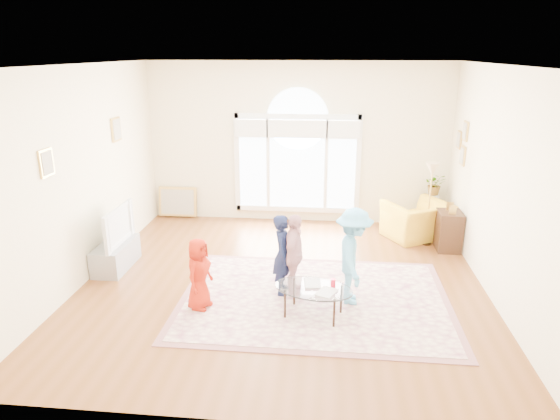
# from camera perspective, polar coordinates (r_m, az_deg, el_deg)

# --- Properties ---
(ground) EXTENTS (6.00, 6.00, 0.00)m
(ground) POSITION_cam_1_polar(r_m,az_deg,el_deg) (7.68, 0.31, -8.35)
(ground) COLOR brown
(ground) RESTS_ON ground
(room_shell) EXTENTS (6.00, 6.00, 6.00)m
(room_shell) POSITION_cam_1_polar(r_m,az_deg,el_deg) (9.88, 1.98, 7.21)
(room_shell) COLOR beige
(room_shell) RESTS_ON ground
(area_rug) EXTENTS (3.60, 2.60, 0.02)m
(area_rug) POSITION_cam_1_polar(r_m,az_deg,el_deg) (7.23, 3.97, -10.07)
(area_rug) COLOR beige
(area_rug) RESTS_ON ground
(rug_border) EXTENTS (3.80, 2.80, 0.01)m
(rug_border) POSITION_cam_1_polar(r_m,az_deg,el_deg) (7.23, 3.96, -10.09)
(rug_border) COLOR #8B5859
(rug_border) RESTS_ON ground
(tv_console) EXTENTS (0.45, 1.00, 0.42)m
(tv_console) POSITION_cam_1_polar(r_m,az_deg,el_deg) (8.54, -18.24, -4.95)
(tv_console) COLOR gray
(tv_console) RESTS_ON ground
(television) EXTENTS (0.17, 1.05, 0.60)m
(television) POSITION_cam_1_polar(r_m,az_deg,el_deg) (8.36, -18.53, -1.72)
(television) COLOR black
(television) RESTS_ON tv_console
(coffee_table) EXTENTS (1.17, 0.90, 0.54)m
(coffee_table) POSITION_cam_1_polar(r_m,az_deg,el_deg) (6.63, 3.87, -9.01)
(coffee_table) COLOR silver
(coffee_table) RESTS_ON ground
(armchair) EXTENTS (1.39, 1.34, 0.70)m
(armchair) POSITION_cam_1_polar(r_m,az_deg,el_deg) (9.66, 15.36, -1.16)
(armchair) COLOR yellow
(armchair) RESTS_ON ground
(side_cabinet) EXTENTS (0.40, 0.50, 0.70)m
(side_cabinet) POSITION_cam_1_polar(r_m,az_deg,el_deg) (9.27, 18.72, -2.27)
(side_cabinet) COLOR black
(side_cabinet) RESTS_ON ground
(floor_lamp) EXTENTS (0.31, 0.31, 1.51)m
(floor_lamp) POSITION_cam_1_polar(r_m,az_deg,el_deg) (9.17, 16.97, 3.77)
(floor_lamp) COLOR black
(floor_lamp) RESTS_ON ground
(plant_pedestal) EXTENTS (0.20, 0.20, 0.70)m
(plant_pedestal) POSITION_cam_1_polar(r_m,az_deg,el_deg) (10.27, 17.03, -0.19)
(plant_pedestal) COLOR white
(plant_pedestal) RESTS_ON ground
(potted_plant) EXTENTS (0.40, 0.35, 0.42)m
(potted_plant) POSITION_cam_1_polar(r_m,az_deg,el_deg) (10.11, 17.31, 2.83)
(potted_plant) COLOR #33722D
(potted_plant) RESTS_ON plant_pedestal
(leaning_picture) EXTENTS (0.80, 0.14, 0.62)m
(leaning_picture) POSITION_cam_1_polar(r_m,az_deg,el_deg) (10.80, -11.48, -0.82)
(leaning_picture) COLOR tan
(leaning_picture) RESTS_ON ground
(child_red) EXTENTS (0.43, 0.55, 1.00)m
(child_red) POSITION_cam_1_polar(r_m,az_deg,el_deg) (6.85, -9.25, -7.20)
(child_red) COLOR #A71D0C
(child_red) RESTS_ON area_rug
(child_navy) EXTENTS (0.29, 0.44, 1.18)m
(child_navy) POSITION_cam_1_polar(r_m,az_deg,el_deg) (7.13, 0.35, -5.10)
(child_navy) COLOR #121837
(child_navy) RESTS_ON area_rug
(child_pink) EXTENTS (0.38, 0.73, 1.19)m
(child_pink) POSITION_cam_1_polar(r_m,az_deg,el_deg) (7.10, 1.62, -5.15)
(child_pink) COLOR #E4A2A9
(child_pink) RESTS_ON area_rug
(child_blue) EXTENTS (0.53, 0.89, 1.36)m
(child_blue) POSITION_cam_1_polar(r_m,az_deg,el_deg) (6.91, 8.37, -5.25)
(child_blue) COLOR #5EB8EE
(child_blue) RESTS_ON area_rug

